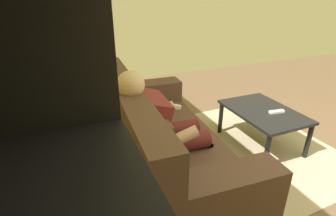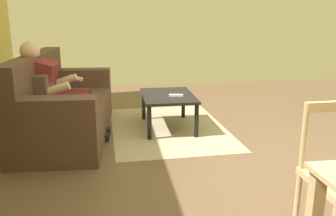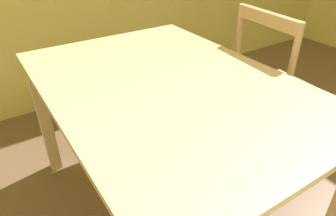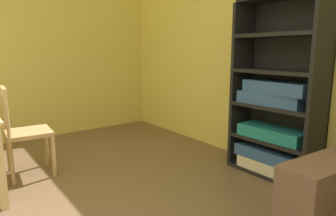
{
  "view_description": "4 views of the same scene",
  "coord_description": "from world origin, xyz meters",
  "views": [
    {
      "loc": [
        -0.51,
        2.55,
        1.66
      ],
      "look_at": [
        1.37,
        1.76,
        0.73
      ],
      "focal_mm": 28.34,
      "sensor_mm": 36.0,
      "label": 1
    },
    {
      "loc": [
        -2.73,
        1.19,
        1.4
      ],
      "look_at": [
        1.51,
        0.56,
        0.26
      ],
      "focal_mm": 38.0,
      "sensor_mm": 36.0,
      "label": 2
    },
    {
      "loc": [
        -1.04,
        -0.74,
        1.29
      ],
      "look_at": [
        -1.98,
        -0.13,
        0.6
      ],
      "focal_mm": 32.69,
      "sensor_mm": 36.0,
      "label": 3
    },
    {
      "loc": [
        1.25,
        0.0,
        1.27
      ],
      "look_at": [
        -0.3,
        1.16,
        0.9
      ],
      "focal_mm": 32.25,
      "sensor_mm": 36.0,
      "label": 4
    }
  ],
  "objects": [
    {
      "name": "coffee_table",
      "position": [
        1.51,
        0.56,
        0.37
      ],
      "size": [
        0.89,
        0.63,
        0.43
      ],
      "color": "black",
      "rests_on": "ground_plane"
    },
    {
      "name": "couch",
      "position": [
        1.37,
        1.83,
        0.35
      ],
      "size": [
        2.02,
        0.99,
        0.96
      ],
      "color": "brown",
      "rests_on": "ground_plane"
    },
    {
      "name": "person_lounging",
      "position": [
        1.27,
        1.85,
        0.58
      ],
      "size": [
        0.61,
        0.92,
        1.11
      ],
      "color": "maroon",
      "rests_on": "ground_plane"
    },
    {
      "name": "tv_remote",
      "position": [
        1.41,
        0.48,
        0.44
      ],
      "size": [
        0.07,
        0.18,
        0.02
      ],
      "primitive_type": "cube",
      "rotation": [
        0.0,
        0.0,
        3.01
      ],
      "color": "white",
      "rests_on": "coffee_table"
    },
    {
      "name": "area_rug",
      "position": [
        1.51,
        0.56,
        0.0
      ],
      "size": [
        2.05,
        1.47,
        0.01
      ],
      "primitive_type": "cube",
      "rotation": [
        0.0,
        0.0,
        0.04
      ],
      "color": "tan",
      "rests_on": "ground_plane"
    }
  ]
}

